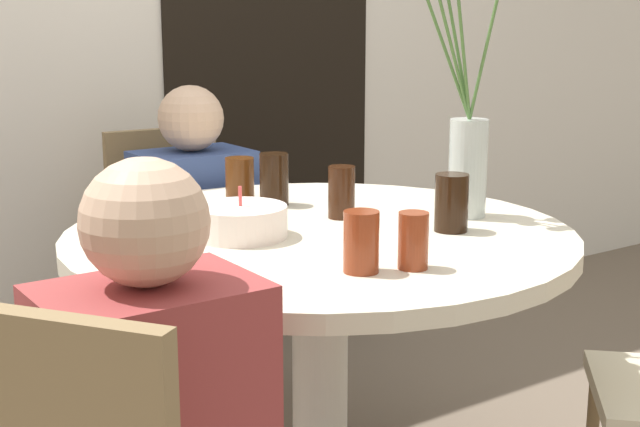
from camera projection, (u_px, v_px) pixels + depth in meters
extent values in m
cube|color=silver|center=(100.00, 2.00, 3.03)|extent=(8.00, 0.05, 2.60)
cube|color=black|center=(272.00, 77.00, 3.43)|extent=(0.90, 0.01, 2.05)
cylinder|color=beige|center=(320.00, 238.00, 2.09)|extent=(1.20, 1.20, 0.04)
cylinder|color=silver|center=(320.00, 384.00, 2.17)|extent=(0.13, 0.13, 0.70)
cube|color=beige|center=(186.00, 283.00, 2.87)|extent=(0.43, 0.43, 0.04)
cube|color=olive|center=(163.00, 197.00, 2.97)|extent=(0.38, 0.06, 0.46)
cylinder|color=olive|center=(158.00, 374.00, 2.69)|extent=(0.03, 0.03, 0.39)
cylinder|color=olive|center=(258.00, 353.00, 2.86)|extent=(0.03, 0.03, 0.39)
cylinder|color=olive|center=(122.00, 340.00, 2.98)|extent=(0.03, 0.03, 0.39)
cylinder|color=olive|center=(215.00, 322.00, 3.15)|extent=(0.03, 0.03, 0.39)
cylinder|color=white|center=(241.00, 222.00, 2.01)|extent=(0.21, 0.21, 0.07)
cylinder|color=#E54C4C|center=(240.00, 196.00, 2.00)|extent=(0.01, 0.01, 0.04)
cylinder|color=silver|center=(468.00, 168.00, 2.20)|extent=(0.10, 0.10, 0.24)
cylinder|color=#4C7538|center=(455.00, 34.00, 2.15)|extent=(0.05, 0.09, 0.41)
cylinder|color=#4C7538|center=(463.00, 46.00, 2.12)|extent=(0.08, 0.02, 0.36)
cylinder|color=#4C7538|center=(445.00, 19.00, 2.11)|extent=(0.15, 0.06, 0.48)
cylinder|color=#4C7538|center=(442.00, 40.00, 2.14)|extent=(0.13, 0.10, 0.39)
cylinder|color=#4C7538|center=(492.00, 20.00, 2.12)|extent=(0.08, 0.06, 0.48)
cylinder|color=silver|center=(214.00, 207.00, 2.32)|extent=(0.17, 0.17, 0.01)
cylinder|color=#33190C|center=(342.00, 192.00, 2.20)|extent=(0.07, 0.07, 0.13)
cylinder|color=maroon|center=(413.00, 241.00, 1.76)|extent=(0.06, 0.06, 0.11)
cylinder|color=black|center=(451.00, 203.00, 2.06)|extent=(0.08, 0.08, 0.13)
cylinder|color=black|center=(274.00, 179.00, 2.35)|extent=(0.08, 0.08, 0.14)
cylinder|color=maroon|center=(361.00, 242.00, 1.74)|extent=(0.07, 0.07, 0.12)
cylinder|color=#51280F|center=(240.00, 178.00, 2.43)|extent=(0.08, 0.08, 0.11)
cube|color=#383333|center=(198.00, 348.00, 2.85)|extent=(0.31, 0.24, 0.43)
cube|color=#33477F|center=(194.00, 218.00, 2.75)|extent=(0.34, 0.24, 0.42)
sphere|color=#D1A889|center=(191.00, 118.00, 2.68)|extent=(0.20, 0.20, 0.20)
cube|color=#993838|center=(153.00, 412.00, 1.42)|extent=(0.34, 0.24, 0.42)
sphere|color=#D1A889|center=(145.00, 222.00, 1.35)|extent=(0.20, 0.20, 0.20)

